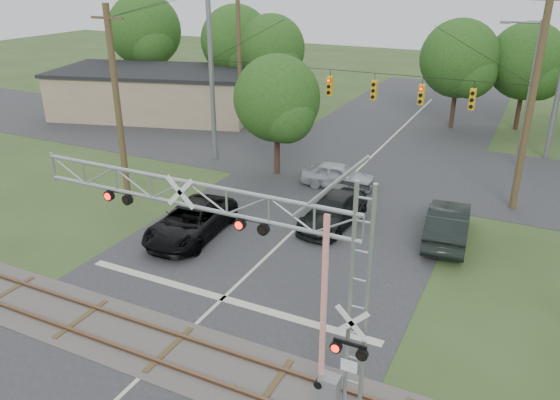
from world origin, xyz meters
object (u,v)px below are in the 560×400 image
at_px(crossing_gantry, 249,259).
at_px(commercial_building, 157,92).
at_px(sedan_silver, 338,175).
at_px(streetlight, 527,87).
at_px(pickup_black, 191,221).
at_px(traffic_signal_span, 367,89).
at_px(car_dark, 334,211).

relative_size(crossing_gantry, commercial_building, 0.58).
height_order(crossing_gantry, sedan_silver, crossing_gantry).
bearing_deg(streetlight, pickup_black, -126.08).
height_order(crossing_gantry, commercial_building, crossing_gantry).
bearing_deg(traffic_signal_span, crossing_gantry, -82.15).
bearing_deg(pickup_black, sedan_silver, 61.31).
distance_m(traffic_signal_span, car_dark, 8.01).
relative_size(traffic_signal_span, commercial_building, 1.02).
distance_m(crossing_gantry, car_dark, 12.88).
bearing_deg(streetlight, sedan_silver, -135.63).
xyz_separation_m(crossing_gantry, car_dark, (-1.96, 12.14, -3.83)).
relative_size(sedan_silver, commercial_building, 0.23).
xyz_separation_m(crossing_gantry, sedan_silver, (-3.57, 17.12, -3.83)).
relative_size(traffic_signal_span, sedan_silver, 4.42).
bearing_deg(crossing_gantry, pickup_black, 134.24).
bearing_deg(commercial_building, streetlight, -16.99).
bearing_deg(crossing_gantry, commercial_building, 132.19).
distance_m(commercial_building, streetlight, 29.70).
height_order(traffic_signal_span, sedan_silver, traffic_signal_span).
bearing_deg(traffic_signal_span, commercial_building, 159.29).
xyz_separation_m(traffic_signal_span, pickup_black, (-5.15, -10.47, -4.95)).
distance_m(sedan_silver, streetlight, 13.45).
relative_size(pickup_black, car_dark, 1.12).
xyz_separation_m(crossing_gantry, commercial_building, (-24.01, 26.49, -2.56)).
distance_m(pickup_black, car_dark, 7.13).
height_order(pickup_black, commercial_building, commercial_building).
height_order(pickup_black, streetlight, streetlight).
bearing_deg(commercial_building, traffic_signal_span, -36.78).
height_order(traffic_signal_span, commercial_building, traffic_signal_span).
relative_size(car_dark, sedan_silver, 1.17).
bearing_deg(traffic_signal_span, car_dark, -84.74).
relative_size(crossing_gantry, pickup_black, 1.91).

